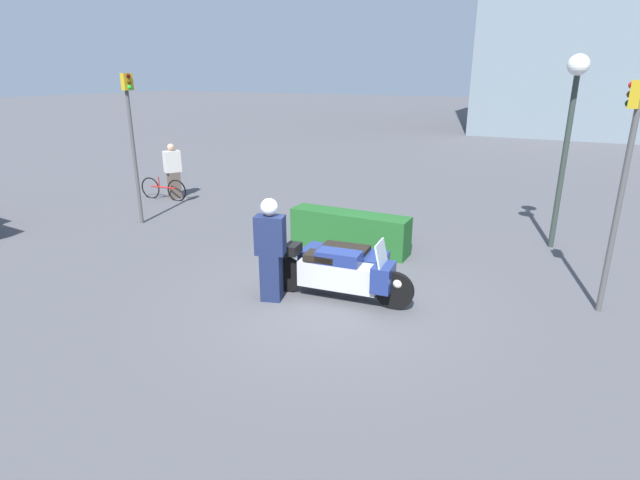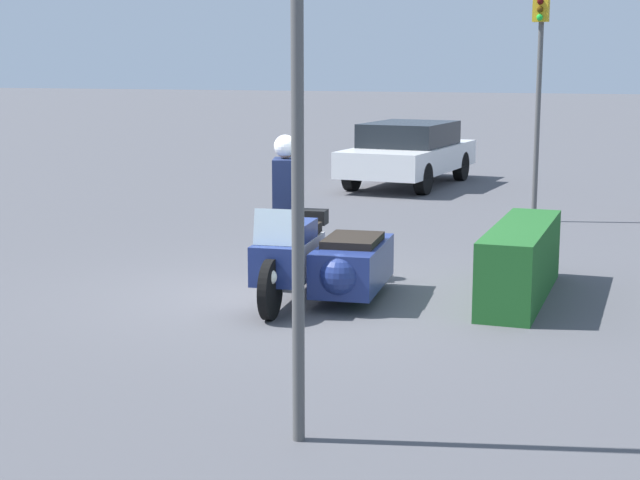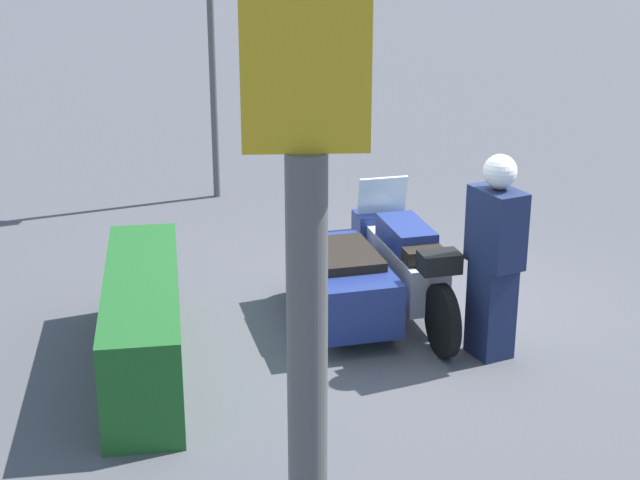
% 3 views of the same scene
% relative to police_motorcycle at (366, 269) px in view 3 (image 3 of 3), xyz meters
% --- Properties ---
extents(ground_plane, '(160.00, 160.00, 0.00)m').
position_rel_police_motorcycle_xyz_m(ground_plane, '(-0.19, -0.44, -0.46)').
color(ground_plane, '#4C4C51').
extents(police_motorcycle, '(2.65, 1.35, 1.16)m').
position_rel_police_motorcycle_xyz_m(police_motorcycle, '(0.00, 0.00, 0.00)').
color(police_motorcycle, black).
rests_on(police_motorcycle, ground).
extents(officer_rider, '(0.56, 0.44, 1.83)m').
position_rel_police_motorcycle_xyz_m(officer_rider, '(-1.02, -0.91, 0.50)').
color(officer_rider, '#192347').
rests_on(officer_rider, ground).
extents(hedge_bush_curbside, '(2.70, 0.61, 0.86)m').
position_rel_police_motorcycle_xyz_m(hedge_bush_curbside, '(-0.87, 2.09, -0.03)').
color(hedge_bush_curbside, '#1E5623').
rests_on(hedge_bush_curbside, ground).
extents(traffic_light_near, '(0.22, 0.28, 3.69)m').
position_rel_police_motorcycle_xyz_m(traffic_light_near, '(4.07, 1.22, 1.94)').
color(traffic_light_near, '#4C4C4C').
rests_on(traffic_light_near, ground).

